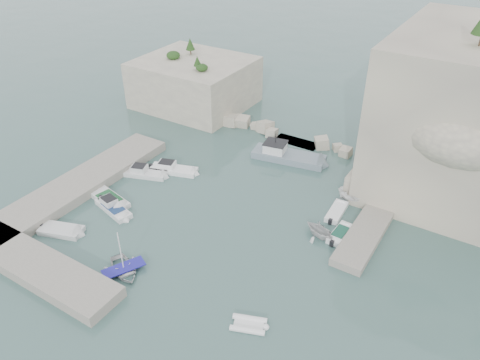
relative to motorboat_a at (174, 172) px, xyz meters
The scene contains 20 objects.
ground 12.53m from the motorboat_a, 35.55° to the right, with size 400.00×400.00×0.00m, color #41625E.
cliff_terrace 25.58m from the motorboat_a, 24.80° to the left, with size 8.00×10.00×2.50m, color beige.
outcrop_west 20.55m from the motorboat_a, 118.97° to the left, with size 16.00×14.00×7.00m, color beige.
quay_west 10.74m from the motorboat_a, 129.42° to the right, with size 5.00×24.00×1.10m, color #9E9689.
quay_south 19.79m from the motorboat_a, 89.45° to the right, with size 18.00×4.00×1.10m, color #9E9689.
ledge_east 23.85m from the motorboat_a, ahead, with size 3.00×16.00×0.80m, color #9E9689.
breakwater 17.37m from the motorboat_a, 58.01° to the left, with size 28.00×3.00×1.40m, color beige.
motorboat_a is the anchor object (origin of this frame).
motorboat_b 3.34m from the motorboat_a, 133.42° to the right, with size 5.52×1.81×1.40m, color silver, non-canonical shape.
motorboat_c 8.82m from the motorboat_a, 103.35° to the right, with size 5.61×2.04×0.70m, color silver, non-canonical shape.
motorboat_d 9.59m from the motorboat_a, 92.83° to the right, with size 5.50×1.64×1.40m, color silver, non-canonical shape.
motorboat_e 15.14m from the motorboat_a, 98.66° to the right, with size 4.74×1.94×0.70m, color silver, non-canonical shape.
rowboat 17.22m from the motorboat_a, 66.24° to the right, with size 2.96×4.14×0.86m, color silver.
inflatable_dinghy 24.68m from the motorboat_a, 37.57° to the right, with size 3.05×1.48×0.44m, color white, non-canonical shape.
tender_east_a 19.84m from the motorboat_a, ahead, with size 2.88×3.33×1.76m, color silver.
tender_east_b 21.54m from the motorboat_a, ahead, with size 3.98×1.36×0.70m, color white, non-canonical shape.
tender_east_c 19.99m from the motorboat_a, ahead, with size 4.33×1.40×0.70m, color white, non-canonical shape.
tender_east_d 21.78m from the motorboat_a, 14.68° to the left, with size 1.71×4.55×1.76m, color white.
work_boat 14.38m from the motorboat_a, 43.60° to the left, with size 9.98×2.95×2.20m, color slate, non-canonical shape.
rowboat_mast 17.41m from the motorboat_a, 66.24° to the right, with size 0.10×0.10×4.20m, color white.
Camera 1 is at (21.88, -29.15, 29.71)m, focal length 35.00 mm.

